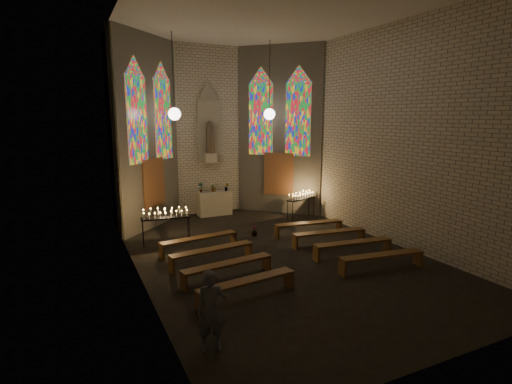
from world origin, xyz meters
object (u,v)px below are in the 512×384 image
(altar, at_px, (214,203))
(votive_stand_right, at_px, (301,197))
(votive_stand_left, at_px, (165,215))
(visitor, at_px, (211,311))
(aisle_flower_pot, at_px, (254,231))

(altar, distance_m, votive_stand_right, 3.67)
(votive_stand_left, xyz_separation_m, votive_stand_right, (5.75, 1.00, -0.08))
(votive_stand_right, bearing_deg, visitor, -148.80)
(votive_stand_right, distance_m, visitor, 9.70)
(aisle_flower_pot, bearing_deg, votive_stand_left, 172.48)
(visitor, bearing_deg, altar, 84.69)
(altar, bearing_deg, votive_stand_left, -131.79)
(altar, relative_size, votive_stand_right, 0.96)
(aisle_flower_pot, height_order, votive_stand_left, votive_stand_left)
(altar, height_order, aisle_flower_pot, altar)
(altar, xyz_separation_m, aisle_flower_pot, (0.24, -3.47, -0.31))
(votive_stand_left, relative_size, votive_stand_right, 1.09)
(votive_stand_right, bearing_deg, altar, 127.62)
(altar, xyz_separation_m, votive_stand_right, (3.00, -2.08, 0.40))
(votive_stand_left, bearing_deg, altar, 55.12)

